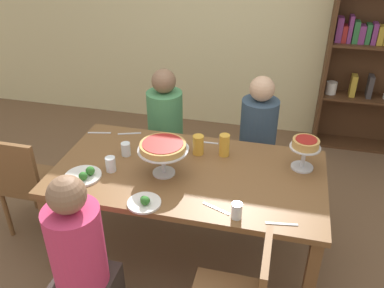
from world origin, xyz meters
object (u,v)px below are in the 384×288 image
at_px(diner_far_left, 166,141).
at_px(beer_glass_amber_tall, 198,145).
at_px(diner_near_left, 82,274).
at_px(salad_plate_near_diner, 175,147).
at_px(salad_plate_spare, 144,202).
at_px(dining_table, 189,180).
at_px(salad_plate_far_diner, 84,175).
at_px(water_glass_clear_near, 126,149).
at_px(beer_glass_amber_short, 224,145).
at_px(chair_head_west, 28,181).
at_px(water_glass_clear_far, 237,211).
at_px(cutlery_fork_near, 216,208).
at_px(water_glass_clear_spare, 111,164).
at_px(cutlery_fork_far, 130,134).
at_px(deep_dish_pizza_stand, 163,149).
at_px(cutlery_knife_near, 282,224).
at_px(cutlery_knife_far, 99,133).
at_px(diner_far_right, 256,150).
at_px(cutlery_spare_fork, 206,142).
at_px(personal_pizza_stand, 305,147).

bearing_deg(diner_far_left, beer_glass_amber_tall, 37.86).
height_order(diner_near_left, salad_plate_near_diner, diner_near_left).
bearing_deg(salad_plate_spare, dining_table, 67.98).
relative_size(dining_table, salad_plate_far_diner, 7.48).
relative_size(salad_plate_near_diner, water_glass_clear_near, 2.27).
height_order(diner_far_left, beer_glass_amber_short, diner_far_left).
relative_size(salad_plate_near_diner, beer_glass_amber_short, 1.35).
distance_m(chair_head_west, beer_glass_amber_short, 1.51).
xyz_separation_m(water_glass_clear_far, cutlery_fork_near, (-0.13, 0.05, -0.05)).
distance_m(salad_plate_far_diner, water_glass_clear_spare, 0.18).
relative_size(salad_plate_far_diner, cutlery_fork_far, 1.34).
xyz_separation_m(chair_head_west, water_glass_clear_near, (0.76, 0.14, 0.30)).
distance_m(deep_dish_pizza_stand, water_glass_clear_near, 0.39).
bearing_deg(water_glass_clear_near, water_glass_clear_spare, -96.69).
relative_size(chair_head_west, salad_plate_near_diner, 3.99).
bearing_deg(water_glass_clear_spare, water_glass_clear_near, 83.31).
bearing_deg(diner_near_left, cutlery_knife_near, -69.35).
relative_size(dining_table, diner_far_left, 1.57).
distance_m(beer_glass_amber_tall, water_glass_clear_near, 0.51).
height_order(chair_head_west, beer_glass_amber_short, beer_glass_amber_short).
distance_m(diner_far_left, cutlery_fork_near, 1.31).
height_order(salad_plate_far_diner, cutlery_fork_near, salad_plate_far_diner).
bearing_deg(chair_head_west, dining_table, 2.62).
bearing_deg(cutlery_knife_far, diner_far_right, -171.78).
bearing_deg(chair_head_west, salad_plate_spare, -18.21).
height_order(salad_plate_spare, water_glass_clear_far, water_glass_clear_far).
height_order(deep_dish_pizza_stand, water_glass_clear_far, deep_dish_pizza_stand).
relative_size(dining_table, beer_glass_amber_short, 11.16).
relative_size(cutlery_fork_near, cutlery_spare_fork, 1.00).
bearing_deg(salad_plate_spare, water_glass_clear_far, 1.41).
xyz_separation_m(cutlery_knife_near, cutlery_knife_far, (-1.44, 0.73, 0.00)).
xyz_separation_m(deep_dish_pizza_stand, beer_glass_amber_short, (0.35, 0.32, -0.11)).
xyz_separation_m(salad_plate_near_diner, salad_plate_spare, (0.00, -0.65, 0.00)).
bearing_deg(salad_plate_far_diner, salad_plate_spare, -19.69).
distance_m(chair_head_west, deep_dish_pizza_stand, 1.18).
height_order(salad_plate_spare, water_glass_clear_spare, water_glass_clear_spare).
height_order(beer_glass_amber_short, water_glass_clear_near, beer_glass_amber_short).
relative_size(deep_dish_pizza_stand, beer_glass_amber_short, 2.03).
height_order(dining_table, water_glass_clear_near, water_glass_clear_near).
bearing_deg(personal_pizza_stand, beer_glass_amber_short, 176.20).
distance_m(chair_head_west, water_glass_clear_near, 0.83).
xyz_separation_m(chair_head_west, deep_dish_pizza_stand, (1.09, -0.01, 0.45)).
xyz_separation_m(salad_plate_near_diner, cutlery_fork_far, (-0.41, 0.14, -0.02)).
bearing_deg(salad_plate_near_diner, cutlery_fork_near, -54.45).
relative_size(dining_table, cutlery_knife_near, 10.04).
bearing_deg(personal_pizza_stand, water_glass_clear_spare, -164.68).
height_order(salad_plate_far_diner, cutlery_spare_fork, salad_plate_far_diner).
distance_m(beer_glass_amber_tall, cutlery_knife_near, 0.88).
bearing_deg(diner_far_left, cutlery_knife_near, 42.01).
xyz_separation_m(diner_far_left, water_glass_clear_spare, (-0.11, -0.88, 0.30)).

